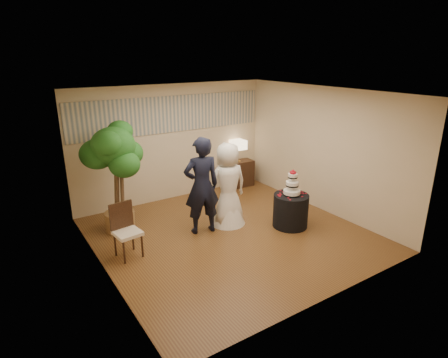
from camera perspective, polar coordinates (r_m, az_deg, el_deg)
floor at (r=7.62m, az=1.03°, el=-8.44°), size 5.00×5.00×0.00m
ceiling at (r=6.82m, az=1.17°, el=12.99°), size 5.00×5.00×0.00m
wall_back at (r=9.20m, az=-7.76°, el=5.48°), size 5.00×0.06×2.80m
wall_front at (r=5.35m, az=16.43°, el=-4.98°), size 5.00×0.06×2.80m
wall_left at (r=6.12m, az=-18.65°, el=-2.19°), size 0.06×5.00×2.80m
wall_right at (r=8.70m, az=14.87°, el=4.26°), size 0.06×5.00×2.80m
mural_border at (r=9.04m, az=-7.89°, el=9.77°), size 4.90×0.02×0.85m
groom at (r=7.38m, az=-3.42°, el=-1.06°), size 0.80×0.60×1.98m
bride at (r=7.77m, az=0.59°, el=-0.82°), size 0.90×0.79×1.76m
cake_table at (r=7.95m, az=10.11°, el=-4.76°), size 0.95×0.95×0.70m
wedding_cake at (r=7.73m, az=10.37°, el=-0.52°), size 0.35×0.35×0.55m
console at (r=10.15m, az=2.12°, el=0.78°), size 0.86×0.41×0.71m
table_lamp at (r=9.98m, az=2.17°, el=4.31°), size 0.35×0.35×0.58m
ficus_tree at (r=7.71m, az=-16.13°, el=0.20°), size 1.50×1.50×2.26m
side_chair at (r=6.86m, az=-14.51°, el=-7.75°), size 0.51×0.52×0.99m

